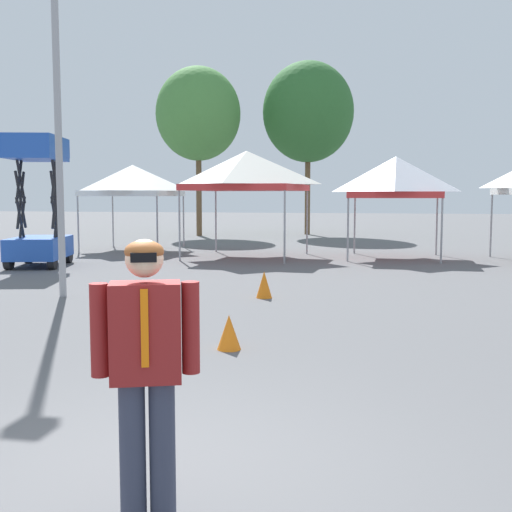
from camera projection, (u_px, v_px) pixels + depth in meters
The scene contains 11 objects.
ground_plane at pixel (147, 477), 4.57m from camera, with size 140.00×140.00×0.00m, color #5B5B5E.
canopy_tent_behind_right at pixel (133, 181), 23.40m from camera, with size 3.12×3.12×3.17m.
canopy_tent_far_left at pixel (247, 171), 20.64m from camera, with size 3.81×3.81×3.50m.
canopy_tent_left_of_center at pixel (396, 177), 20.35m from camera, with size 3.01×3.01×3.30m.
scissor_lift at pixel (39, 227), 18.13m from camera, with size 1.91×2.57×3.72m.
person_foreground at pixel (146, 362), 3.80m from camera, with size 0.62×0.37×1.78m.
light_pole_near_lift at pixel (56, 68), 12.32m from camera, with size 0.36×0.36×7.93m.
tree_behind_tents_left at pixel (198, 114), 31.48m from camera, with size 4.24×4.24×8.45m.
tree_behind_tents_right at pixel (308, 112), 32.59m from camera, with size 4.71×4.71×8.94m.
traffic_cone_lot_center at pixel (264, 285), 12.56m from camera, with size 0.32×0.32×0.54m, color orange.
traffic_cone_near_barrier at pixel (229, 332), 8.34m from camera, with size 0.32×0.32×0.47m, color orange.
Camera 1 is at (1.65, -4.15, 2.04)m, focal length 44.21 mm.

